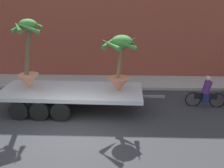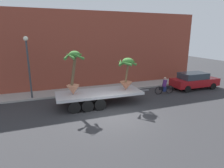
{
  "view_description": "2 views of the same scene",
  "coord_description": "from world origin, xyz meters",
  "px_view_note": "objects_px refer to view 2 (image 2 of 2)",
  "views": [
    {
      "loc": [
        1.82,
        -8.21,
        4.94
      ],
      "look_at": [
        1.46,
        2.39,
        1.24
      ],
      "focal_mm": 40.93,
      "sensor_mm": 36.0,
      "label": 1
    },
    {
      "loc": [
        -4.19,
        -10.65,
        5.09
      ],
      "look_at": [
        1.01,
        3.27,
        1.23
      ],
      "focal_mm": 30.59,
      "sensor_mm": 36.0,
      "label": 2
    }
  ],
  "objects_px": {
    "potted_palm_middle": "(74,75)",
    "cyclist": "(164,86)",
    "parked_car": "(194,80)",
    "flatbed_trailer": "(96,95)",
    "street_lamp": "(28,60)",
    "potted_palm_rear": "(127,74)"
  },
  "relations": [
    {
      "from": "potted_palm_middle",
      "to": "cyclist",
      "type": "distance_m",
      "value": 8.14
    },
    {
      "from": "cyclist",
      "to": "parked_car",
      "type": "relative_size",
      "value": 0.4
    },
    {
      "from": "flatbed_trailer",
      "to": "cyclist",
      "type": "relative_size",
      "value": 3.97
    },
    {
      "from": "street_lamp",
      "to": "potted_palm_rear",
      "type": "bearing_deg",
      "value": -24.23
    },
    {
      "from": "parked_car",
      "to": "flatbed_trailer",
      "type": "bearing_deg",
      "value": -174.68
    },
    {
      "from": "parked_car",
      "to": "street_lamp",
      "type": "bearing_deg",
      "value": 172.09
    },
    {
      "from": "potted_palm_rear",
      "to": "street_lamp",
      "type": "height_order",
      "value": "street_lamp"
    },
    {
      "from": "flatbed_trailer",
      "to": "potted_palm_rear",
      "type": "bearing_deg",
      "value": -3.71
    },
    {
      "from": "potted_palm_middle",
      "to": "parked_car",
      "type": "bearing_deg",
      "value": 4.23
    },
    {
      "from": "potted_palm_rear",
      "to": "cyclist",
      "type": "relative_size",
      "value": 1.33
    },
    {
      "from": "potted_palm_rear",
      "to": "cyclist",
      "type": "height_order",
      "value": "potted_palm_rear"
    },
    {
      "from": "flatbed_trailer",
      "to": "street_lamp",
      "type": "relative_size",
      "value": 1.51
    },
    {
      "from": "flatbed_trailer",
      "to": "street_lamp",
      "type": "height_order",
      "value": "street_lamp"
    },
    {
      "from": "street_lamp",
      "to": "cyclist",
      "type": "bearing_deg",
      "value": -12.52
    },
    {
      "from": "street_lamp",
      "to": "potted_palm_middle",
      "type": "bearing_deg",
      "value": -44.17
    },
    {
      "from": "parked_car",
      "to": "street_lamp",
      "type": "distance_m",
      "value": 14.88
    },
    {
      "from": "flatbed_trailer",
      "to": "potted_palm_rear",
      "type": "relative_size",
      "value": 2.99
    },
    {
      "from": "potted_palm_rear",
      "to": "potted_palm_middle",
      "type": "distance_m",
      "value": 3.97
    },
    {
      "from": "potted_palm_middle",
      "to": "parked_car",
      "type": "xyz_separation_m",
      "value": [
        11.59,
        0.86,
        -1.57
      ]
    },
    {
      "from": "potted_palm_rear",
      "to": "street_lamp",
      "type": "xyz_separation_m",
      "value": [
        -6.92,
        3.11,
        0.99
      ]
    },
    {
      "from": "potted_palm_middle",
      "to": "street_lamp",
      "type": "distance_m",
      "value": 4.21
    },
    {
      "from": "cyclist",
      "to": "parked_car",
      "type": "bearing_deg",
      "value": 6.24
    }
  ]
}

